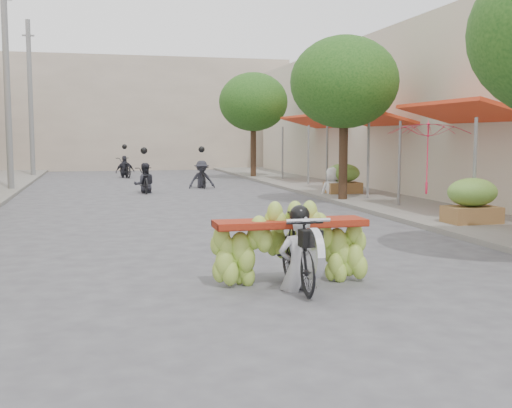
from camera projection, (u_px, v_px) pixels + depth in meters
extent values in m
plane|color=#555459|center=(359.00, 378.00, 5.64)|extent=(120.00, 120.00, 0.00)
cube|color=gray|center=(376.00, 197.00, 21.79)|extent=(4.00, 60.00, 0.12)
cube|color=red|center=(463.00, 112.00, 16.71)|extent=(1.77, 4.20, 0.53)
cylinder|color=slate|center=(474.00, 173.00, 14.83)|extent=(0.08, 0.08, 2.55)
cylinder|color=slate|center=(399.00, 165.00, 18.50)|extent=(0.08, 0.08, 2.55)
cube|color=red|center=(368.00, 118.00, 22.50)|extent=(1.77, 4.20, 0.53)
cylinder|color=slate|center=(368.00, 162.00, 20.62)|extent=(0.08, 0.08, 2.55)
cylinder|color=slate|center=(327.00, 158.00, 24.29)|extent=(0.08, 0.08, 2.55)
cube|color=red|center=(313.00, 122.00, 28.29)|extent=(1.77, 4.20, 0.53)
cylinder|color=slate|center=(308.00, 157.00, 26.41)|extent=(0.08, 0.08, 2.55)
cylinder|color=slate|center=(283.00, 154.00, 30.08)|extent=(0.08, 0.08, 2.55)
cube|color=#B3A18D|center=(130.00, 115.00, 41.94)|extent=(20.00, 6.00, 7.00)
cylinder|color=slate|center=(7.00, 86.00, 24.18)|extent=(0.24, 0.24, 8.00)
cylinder|color=slate|center=(30.00, 99.00, 32.87)|extent=(0.24, 0.24, 8.00)
cube|color=slate|center=(28.00, 36.00, 32.53)|extent=(0.60, 0.08, 0.08)
cylinder|color=#3A2719|center=(343.00, 153.00, 20.27)|extent=(0.28, 0.28, 3.20)
ellipsoid|color=#29581A|center=(344.00, 82.00, 20.04)|extent=(3.40, 3.40, 2.90)
cylinder|color=#3A2719|center=(253.00, 147.00, 31.85)|extent=(0.28, 0.28, 3.20)
ellipsoid|color=#29581A|center=(253.00, 102.00, 31.62)|extent=(3.40, 3.40, 2.90)
cube|color=olive|center=(472.00, 212.00, 14.81)|extent=(1.20, 0.80, 0.50)
ellipsoid|color=#669839|center=(473.00, 187.00, 14.75)|extent=(1.20, 0.88, 0.66)
cube|color=olive|center=(343.00, 186.00, 22.53)|extent=(1.20, 0.80, 0.50)
ellipsoid|color=#669839|center=(343.00, 170.00, 22.46)|extent=(1.20, 0.88, 0.66)
imported|color=black|center=(298.00, 251.00, 8.87)|extent=(0.61, 1.83, 1.06)
cylinder|color=silver|center=(313.00, 253.00, 8.23)|extent=(0.10, 0.66, 0.66)
cube|color=black|center=(311.00, 238.00, 8.31)|extent=(0.28, 0.22, 0.22)
cylinder|color=silver|center=(308.00, 220.00, 8.38)|extent=(0.60, 0.05, 0.05)
cube|color=maroon|center=(290.00, 223.00, 9.17)|extent=(2.20, 0.55, 0.10)
imported|color=silver|center=(299.00, 213.00, 8.76)|extent=(0.56, 0.41, 1.55)
sphere|color=black|center=(300.00, 158.00, 8.65)|extent=(0.28, 0.28, 0.28)
imported|color=red|center=(430.00, 119.00, 15.83)|extent=(2.38, 2.38, 1.87)
imported|color=white|center=(333.00, 167.00, 22.25)|extent=(0.94, 0.59, 1.86)
imported|color=black|center=(144.00, 181.00, 23.92)|extent=(0.66, 1.67, 0.93)
imported|color=#282830|center=(144.00, 163.00, 23.85)|extent=(0.80, 0.50, 1.65)
sphere|color=black|center=(144.00, 151.00, 23.80)|extent=(0.26, 0.26, 0.26)
imported|color=black|center=(202.00, 177.00, 26.10)|extent=(0.50, 1.60, 0.93)
imported|color=#282830|center=(202.00, 161.00, 26.03)|extent=(1.07, 0.59, 1.65)
sphere|color=black|center=(202.00, 149.00, 25.99)|extent=(0.26, 0.26, 0.26)
imported|color=black|center=(125.00, 168.00, 32.66)|extent=(1.04, 1.89, 1.01)
imported|color=#282830|center=(125.00, 156.00, 32.60)|extent=(1.06, 0.74, 1.65)
sphere|color=black|center=(125.00, 147.00, 32.55)|extent=(0.26, 0.26, 0.26)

